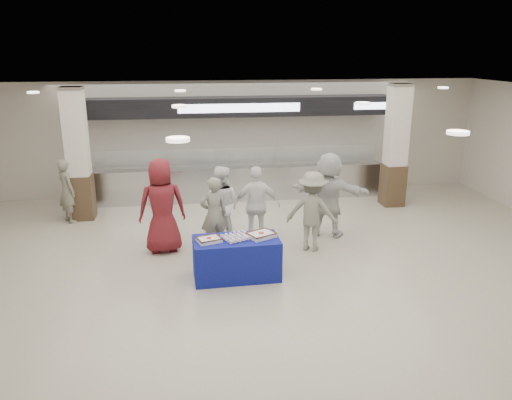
{
  "coord_description": "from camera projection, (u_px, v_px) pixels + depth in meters",
  "views": [
    {
      "loc": [
        -1.42,
        -8.01,
        4.05
      ],
      "look_at": [
        -0.06,
        1.6,
        1.08
      ],
      "focal_mm": 35.0,
      "sensor_mm": 36.0,
      "label": 1
    }
  ],
  "objects": [
    {
      "name": "cupcake_tray",
      "position": [
        237.0,
        237.0,
        8.97
      ],
      "size": [
        0.52,
        0.47,
        0.07
      ],
      "color": "#B4B4B9",
      "rests_on": "display_table"
    },
    {
      "name": "serving_line",
      "position": [
        239.0,
        158.0,
        13.73
      ],
      "size": [
        8.7,
        0.85,
        2.8
      ],
      "color": "#B7B9BE",
      "rests_on": "ground"
    },
    {
      "name": "display_table",
      "position": [
        236.0,
        258.0,
        9.09
      ],
      "size": [
        1.58,
        0.83,
        0.75
      ],
      "primitive_type": "cube",
      "rotation": [
        0.0,
        0.0,
        0.04
      ],
      "color": "navy",
      "rests_on": "ground"
    },
    {
      "name": "chef_short",
      "position": [
        257.0,
        205.0,
        10.58
      ],
      "size": [
        1.02,
        0.47,
        1.7
      ],
      "primitive_type": "imported",
      "rotation": [
        0.0,
        0.0,
        3.08
      ],
      "color": "white",
      "rests_on": "ground"
    },
    {
      "name": "civilian_white",
      "position": [
        328.0,
        195.0,
        10.99
      ],
      "size": [
        1.84,
        1.24,
        1.91
      ],
      "primitive_type": "imported",
      "rotation": [
        0.0,
        0.0,
        2.72
      ],
      "color": "silver",
      "rests_on": "ground"
    },
    {
      "name": "civilian_maroon",
      "position": [
        162.0,
        206.0,
        10.11
      ],
      "size": [
        1.03,
        0.74,
        1.96
      ],
      "primitive_type": "imported",
      "rotation": [
        0.0,
        0.0,
        3.26
      ],
      "color": "maroon",
      "rests_on": "ground"
    },
    {
      "name": "ground",
      "position": [
        272.0,
        283.0,
        8.96
      ],
      "size": [
        14.0,
        14.0,
        0.0
      ],
      "primitive_type": "plane",
      "color": "beige",
      "rests_on": "ground"
    },
    {
      "name": "column_left",
      "position": [
        78.0,
        158.0,
        11.95
      ],
      "size": [
        0.55,
        0.55,
        3.2
      ],
      "color": "#3B2B1B",
      "rests_on": "ground"
    },
    {
      "name": "sheet_cake_right",
      "position": [
        261.0,
        234.0,
        9.07
      ],
      "size": [
        0.58,
        0.53,
        0.1
      ],
      "color": "white",
      "rests_on": "display_table"
    },
    {
      "name": "column_right",
      "position": [
        396.0,
        149.0,
        13.02
      ],
      "size": [
        0.55,
        0.55,
        3.2
      ],
      "color": "#3B2B1B",
      "rests_on": "ground"
    },
    {
      "name": "soldier_a",
      "position": [
        214.0,
        214.0,
        10.19
      ],
      "size": [
        0.65,
        0.5,
        1.58
      ],
      "primitive_type": "imported",
      "rotation": [
        0.0,
        0.0,
        3.37
      ],
      "color": "slate",
      "rests_on": "ground"
    },
    {
      "name": "sheet_cake_left",
      "position": [
        209.0,
        239.0,
        8.85
      ],
      "size": [
        0.48,
        0.42,
        0.09
      ],
      "color": "white",
      "rests_on": "display_table"
    },
    {
      "name": "chef_tall",
      "position": [
        220.0,
        205.0,
        10.62
      ],
      "size": [
        0.98,
        0.85,
        1.69
      ],
      "primitive_type": "imported",
      "rotation": [
        0.0,
        0.0,
        2.84
      ],
      "color": "white",
      "rests_on": "ground"
    },
    {
      "name": "soldier_b",
      "position": [
        312.0,
        211.0,
        10.23
      ],
      "size": [
        1.24,
        1.02,
        1.67
      ],
      "primitive_type": "imported",
      "rotation": [
        0.0,
        0.0,
        2.71
      ],
      "color": "slate",
      "rests_on": "ground"
    },
    {
      "name": "soldier_bg",
      "position": [
        67.0,
        191.0,
        11.92
      ],
      "size": [
        0.63,
        0.68,
        1.55
      ],
      "primitive_type": "imported",
      "rotation": [
        0.0,
        0.0,
        2.19
      ],
      "color": "slate",
      "rests_on": "ground"
    }
  ]
}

